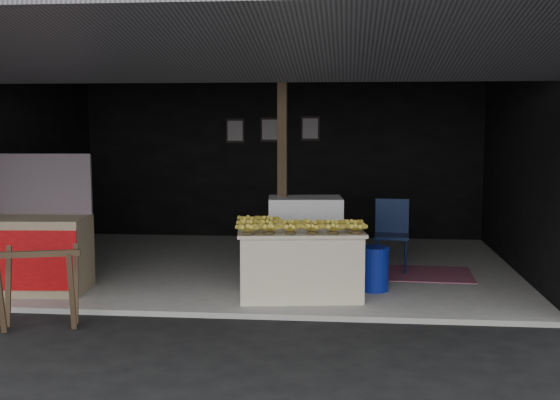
# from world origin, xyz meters

# --- Properties ---
(ground) EXTENTS (80.00, 80.00, 0.00)m
(ground) POSITION_xyz_m (0.00, 0.00, 0.00)
(ground) COLOR black
(ground) RESTS_ON ground
(concrete_slab) EXTENTS (7.00, 5.00, 0.06)m
(concrete_slab) POSITION_xyz_m (0.00, 2.50, 0.03)
(concrete_slab) COLOR gray
(concrete_slab) RESTS_ON ground
(shophouse) EXTENTS (7.40, 7.29, 3.02)m
(shophouse) POSITION_xyz_m (0.00, 2.82, 2.10)
(shophouse) COLOR black
(shophouse) RESTS_ON ground
(banana_table) EXTENTS (1.53, 1.06, 0.78)m
(banana_table) POSITION_xyz_m (0.61, 0.78, 0.45)
(banana_table) COLOR silver
(banana_table) RESTS_ON concrete_slab
(banana_pile) EXTENTS (1.41, 0.96, 0.16)m
(banana_pile) POSITION_xyz_m (0.61, 0.78, 0.92)
(banana_pile) COLOR gold
(banana_pile) RESTS_ON banana_table
(white_crate) EXTENTS (1.00, 0.73, 1.04)m
(white_crate) POSITION_xyz_m (0.60, 1.82, 0.58)
(white_crate) COLOR white
(white_crate) RESTS_ON concrete_slab
(neighbor_stall) EXTENTS (1.63, 0.83, 1.63)m
(neighbor_stall) POSITION_xyz_m (-2.72, 0.72, 0.55)
(neighbor_stall) COLOR #998466
(neighbor_stall) RESTS_ON concrete_slab
(sawhorse) EXTENTS (0.88, 0.87, 0.80)m
(sawhorse) POSITION_xyz_m (-1.91, -0.57, 0.51)
(sawhorse) COLOR #443122
(sawhorse) RESTS_ON ground
(water_barrel) EXTENTS (0.34, 0.34, 0.50)m
(water_barrel) POSITION_xyz_m (1.48, 1.16, 0.31)
(water_barrel) COLOR navy
(water_barrel) RESTS_ON concrete_slab
(plastic_chair) EXTENTS (0.48, 0.48, 0.96)m
(plastic_chair) POSITION_xyz_m (1.75, 2.39, 0.63)
(plastic_chair) COLOR #091536
(plastic_chair) RESTS_ON concrete_slab
(magenta_rug) EXTENTS (1.54, 1.06, 0.01)m
(magenta_rug) POSITION_xyz_m (2.05, 2.14, 0.07)
(magenta_rug) COLOR maroon
(magenta_rug) RESTS_ON concrete_slab
(picture_frames) EXTENTS (1.62, 0.04, 0.46)m
(picture_frames) POSITION_xyz_m (-0.17, 4.89, 1.93)
(picture_frames) COLOR black
(picture_frames) RESTS_ON shophouse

